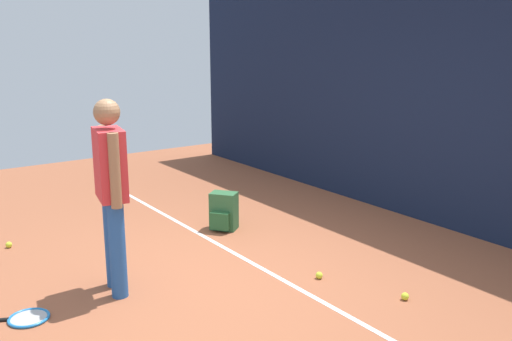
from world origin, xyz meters
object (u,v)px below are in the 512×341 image
at_px(tennis_ball_near_player, 319,275).
at_px(tennis_racket, 25,318).
at_px(tennis_player, 111,185).
at_px(tennis_ball_mid_court, 405,296).
at_px(backpack, 223,212).
at_px(tennis_ball_by_fence, 9,245).

bearing_deg(tennis_ball_near_player, tennis_racket, -108.02).
relative_size(tennis_player, tennis_ball_near_player, 25.76).
xyz_separation_m(tennis_ball_near_player, tennis_ball_mid_court, (0.75, 0.30, 0.00)).
xyz_separation_m(backpack, tennis_ball_by_fence, (-0.84, -2.18, -0.18)).
bearing_deg(tennis_player, backpack, 128.40).
distance_m(backpack, tennis_ball_mid_court, 2.46).
relative_size(tennis_ball_by_fence, tennis_ball_mid_court, 1.00).
distance_m(tennis_player, tennis_ball_by_fence, 1.98).
height_order(tennis_racket, tennis_ball_near_player, tennis_ball_near_player).
height_order(tennis_player, tennis_ball_mid_court, tennis_player).
bearing_deg(backpack, tennis_ball_by_fence, -148.85).
distance_m(backpack, tennis_ball_by_fence, 2.34).
distance_m(tennis_player, tennis_ball_near_player, 2.06).
height_order(tennis_racket, tennis_ball_by_fence, tennis_ball_by_fence).
bearing_deg(tennis_ball_near_player, tennis_ball_mid_court, 22.02).
distance_m(backpack, tennis_ball_near_player, 1.69).
relative_size(tennis_player, tennis_ball_by_fence, 25.76).
relative_size(tennis_racket, backpack, 1.43).
distance_m(tennis_ball_near_player, tennis_ball_mid_court, 0.81).
bearing_deg(tennis_ball_near_player, backpack, 179.29).
bearing_deg(backpack, tennis_ball_near_player, -38.52).
xyz_separation_m(tennis_racket, tennis_ball_near_player, (0.79, 2.42, 0.02)).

